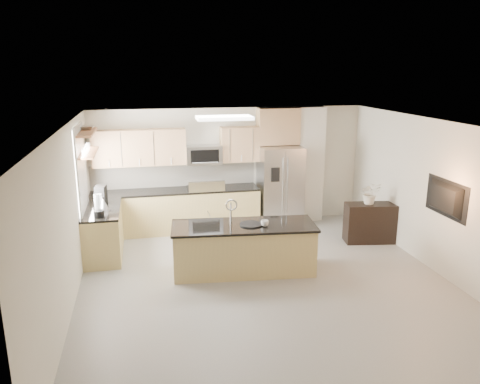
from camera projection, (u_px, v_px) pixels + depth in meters
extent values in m
plane|color=gray|center=(267.00, 284.00, 7.65)|extent=(6.50, 6.50, 0.00)
cube|color=silver|center=(270.00, 125.00, 6.98)|extent=(6.00, 6.50, 0.02)
cube|color=beige|center=(230.00, 167.00, 10.39)|extent=(6.00, 0.02, 2.60)
cube|color=beige|center=(363.00, 311.00, 4.25)|extent=(6.00, 0.02, 2.60)
cube|color=beige|center=(67.00, 221.00, 6.72)|extent=(0.02, 6.50, 2.60)
cube|color=beige|center=(439.00, 198.00, 7.92)|extent=(0.02, 6.50, 2.60)
cube|color=tan|center=(177.00, 211.00, 10.06)|extent=(3.55, 0.65, 0.88)
cube|color=black|center=(176.00, 191.00, 9.94)|extent=(3.55, 0.66, 0.04)
cube|color=beige|center=(174.00, 175.00, 10.17)|extent=(3.55, 0.02, 0.52)
cube|color=tan|center=(104.00, 233.00, 8.75)|extent=(0.65, 1.50, 0.88)
cube|color=black|center=(102.00, 209.00, 8.63)|extent=(0.66, 1.50, 0.04)
cube|color=black|center=(206.00, 209.00, 10.18)|extent=(0.76, 0.64, 0.90)
cube|color=black|center=(205.00, 189.00, 10.06)|extent=(0.76, 0.62, 0.03)
cube|color=#ADADAF|center=(207.00, 187.00, 9.75)|extent=(0.76, 0.04, 0.22)
cube|color=tan|center=(139.00, 148.00, 9.71)|extent=(1.92, 0.33, 0.75)
cube|color=tan|center=(239.00, 144.00, 10.14)|extent=(0.82, 0.33, 0.75)
cube|color=#ADADAF|center=(204.00, 155.00, 10.00)|extent=(0.76, 0.40, 0.40)
cube|color=black|center=(205.00, 156.00, 9.81)|extent=(0.60, 0.02, 0.28)
cube|color=#ADADAF|center=(280.00, 186.00, 10.35)|extent=(0.92, 0.75, 1.78)
cube|color=gray|center=(285.00, 191.00, 9.99)|extent=(0.02, 0.01, 1.69)
cube|color=black|center=(275.00, 175.00, 9.85)|extent=(0.18, 0.03, 0.30)
cube|color=silver|center=(309.00, 165.00, 10.61)|extent=(0.60, 0.30, 2.60)
cube|color=white|center=(81.00, 171.00, 8.38)|extent=(0.03, 1.05, 1.55)
cube|color=silver|center=(81.00, 171.00, 8.38)|extent=(0.03, 1.15, 1.65)
cube|color=brown|center=(88.00, 153.00, 8.42)|extent=(0.30, 1.20, 0.04)
cube|color=brown|center=(86.00, 132.00, 8.33)|extent=(0.30, 1.20, 0.04)
cube|color=white|center=(224.00, 118.00, 8.42)|extent=(1.00, 0.50, 0.06)
cube|color=tan|center=(244.00, 249.00, 8.07)|extent=(2.46, 1.06, 0.81)
cube|color=black|center=(244.00, 226.00, 7.96)|extent=(2.52, 1.12, 0.04)
cube|color=black|center=(233.00, 227.00, 7.92)|extent=(0.51, 0.37, 0.01)
cylinder|color=#ADADAF|center=(231.00, 212.00, 8.06)|extent=(0.03, 0.03, 0.34)
torus|color=#ADADAF|center=(231.00, 205.00, 7.97)|extent=(0.21, 0.03, 0.21)
cube|color=black|center=(370.00, 223.00, 9.45)|extent=(1.05, 0.57, 0.80)
imported|color=silver|center=(265.00, 223.00, 7.87)|extent=(0.15, 0.15, 0.11)
cylinder|color=black|center=(251.00, 224.00, 7.94)|extent=(0.47, 0.47, 0.02)
cylinder|color=black|center=(99.00, 214.00, 8.11)|extent=(0.18, 0.18, 0.12)
cylinder|color=silver|center=(98.00, 202.00, 8.06)|extent=(0.13, 0.13, 0.29)
cone|color=#ADADAF|center=(103.00, 204.00, 8.47)|extent=(0.21, 0.21, 0.23)
cylinder|color=black|center=(103.00, 198.00, 8.43)|extent=(0.04, 0.04, 0.04)
cube|color=black|center=(101.00, 195.00, 8.88)|extent=(0.23, 0.26, 0.35)
cylinder|color=#ADADAF|center=(101.00, 200.00, 8.84)|extent=(0.11, 0.11, 0.12)
imported|color=#ADADAF|center=(87.00, 127.00, 8.52)|extent=(0.39, 0.39, 0.09)
imported|color=beige|center=(371.00, 188.00, 9.27)|extent=(0.66, 0.59, 0.66)
imported|color=black|center=(442.00, 198.00, 7.70)|extent=(0.14, 1.08, 0.62)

